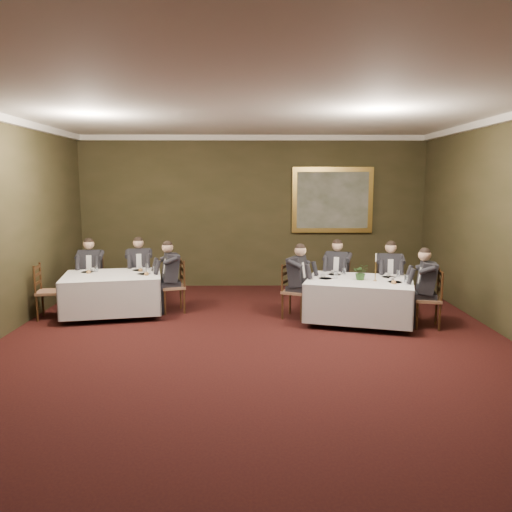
{
  "coord_description": "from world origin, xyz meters",
  "views": [
    {
      "loc": [
        -0.06,
        -6.64,
        2.44
      ],
      "look_at": [
        0.04,
        2.06,
        1.15
      ],
      "focal_mm": 35.0,
      "sensor_mm": 36.0,
      "label": 1
    }
  ],
  "objects_px": {
    "centerpiece": "(361,271)",
    "diner_main_backleft": "(337,282)",
    "chair_main_endleft": "(295,302)",
    "candlestick": "(375,270)",
    "diner_sec_backright": "(140,278)",
    "diner_sec_backleft": "(91,280)",
    "chair_sec_backright": "(140,289)",
    "chair_sec_backleft": "(92,291)",
    "diner_sec_endright": "(173,285)",
    "diner_main_endleft": "(296,290)",
    "table_main": "(359,297)",
    "chair_main_endright": "(428,311)",
    "diner_main_endright": "(428,298)",
    "chair_main_backright": "(388,297)",
    "chair_sec_endleft": "(50,303)",
    "painting": "(332,200)",
    "diner_main_backright": "(389,285)",
    "table_second": "(113,291)",
    "chair_main_backleft": "(337,294)",
    "chair_sec_endright": "(174,297)"
  },
  "relations": [
    {
      "from": "chair_main_backleft",
      "to": "candlestick",
      "type": "distance_m",
      "value": 1.39
    },
    {
      "from": "diner_main_backright",
      "to": "chair_sec_endleft",
      "type": "relative_size",
      "value": 1.35
    },
    {
      "from": "chair_sec_backleft",
      "to": "chair_sec_endleft",
      "type": "height_order",
      "value": "same"
    },
    {
      "from": "chair_main_backright",
      "to": "chair_main_endright",
      "type": "relative_size",
      "value": 1.0
    },
    {
      "from": "chair_main_backright",
      "to": "centerpiece",
      "type": "height_order",
      "value": "centerpiece"
    },
    {
      "from": "chair_main_endleft",
      "to": "candlestick",
      "type": "relative_size",
      "value": 2.03
    },
    {
      "from": "chair_main_backleft",
      "to": "diner_main_endright",
      "type": "distance_m",
      "value": 1.87
    },
    {
      "from": "diner_main_endright",
      "to": "diner_sec_backleft",
      "type": "xyz_separation_m",
      "value": [
        -6.16,
        1.63,
        0.0
      ]
    },
    {
      "from": "candlestick",
      "to": "diner_main_backright",
      "type": "bearing_deg",
      "value": 60.62
    },
    {
      "from": "diner_sec_backleft",
      "to": "chair_sec_endleft",
      "type": "distance_m",
      "value": 1.11
    },
    {
      "from": "candlestick",
      "to": "diner_sec_backright",
      "type": "bearing_deg",
      "value": 159.82
    },
    {
      "from": "table_second",
      "to": "diner_sec_endright",
      "type": "bearing_deg",
      "value": 11.21
    },
    {
      "from": "chair_main_endleft",
      "to": "table_second",
      "type": "bearing_deg",
      "value": -68.62
    },
    {
      "from": "diner_main_backleft",
      "to": "diner_sec_backleft",
      "type": "height_order",
      "value": "same"
    },
    {
      "from": "chair_main_backright",
      "to": "centerpiece",
      "type": "xyz_separation_m",
      "value": [
        -0.71,
        -0.78,
        0.63
      ]
    },
    {
      "from": "diner_sec_backright",
      "to": "diner_sec_backleft",
      "type": "bearing_deg",
      "value": 0.15
    },
    {
      "from": "table_second",
      "to": "chair_main_backright",
      "type": "relative_size",
      "value": 1.97
    },
    {
      "from": "chair_main_endright",
      "to": "diner_sec_backleft",
      "type": "relative_size",
      "value": 0.74
    },
    {
      "from": "chair_sec_backleft",
      "to": "painting",
      "type": "distance_m",
      "value": 5.65
    },
    {
      "from": "diner_main_backleft",
      "to": "chair_sec_backright",
      "type": "distance_m",
      "value": 3.99
    },
    {
      "from": "chair_main_backright",
      "to": "chair_sec_endleft",
      "type": "distance_m",
      "value": 6.27
    },
    {
      "from": "candlestick",
      "to": "diner_main_endleft",
      "type": "bearing_deg",
      "value": 161.93
    },
    {
      "from": "diner_main_backleft",
      "to": "chair_main_backleft",
      "type": "bearing_deg",
      "value": -90.0
    },
    {
      "from": "chair_main_endleft",
      "to": "chair_sec_endright",
      "type": "relative_size",
      "value": 1.0
    },
    {
      "from": "chair_sec_backleft",
      "to": "diner_sec_endright",
      "type": "height_order",
      "value": "diner_sec_endright"
    },
    {
      "from": "diner_main_endleft",
      "to": "centerpiece",
      "type": "relative_size",
      "value": 4.58
    },
    {
      "from": "chair_main_backright",
      "to": "chair_sec_backleft",
      "type": "relative_size",
      "value": 1.0
    },
    {
      "from": "diner_main_backright",
      "to": "candlestick",
      "type": "xyz_separation_m",
      "value": [
        -0.48,
        -0.86,
        0.43
      ]
    },
    {
      "from": "diner_main_backright",
      "to": "diner_sec_endright",
      "type": "relative_size",
      "value": 1.0
    },
    {
      "from": "table_main",
      "to": "table_second",
      "type": "relative_size",
      "value": 1.07
    },
    {
      "from": "diner_main_backleft",
      "to": "chair_sec_backright",
      "type": "xyz_separation_m",
      "value": [
        -3.95,
        0.5,
        -0.23
      ]
    },
    {
      "from": "chair_sec_backright",
      "to": "candlestick",
      "type": "distance_m",
      "value": 4.74
    },
    {
      "from": "diner_sec_endright",
      "to": "diner_sec_backleft",
      "type": "bearing_deg",
      "value": 53.99
    },
    {
      "from": "diner_main_backleft",
      "to": "chair_sec_backleft",
      "type": "xyz_separation_m",
      "value": [
        -4.87,
        0.32,
        -0.23
      ]
    },
    {
      "from": "centerpiece",
      "to": "table_main",
      "type": "bearing_deg",
      "value": 120.55
    },
    {
      "from": "chair_sec_endleft",
      "to": "centerpiece",
      "type": "height_order",
      "value": "centerpiece"
    },
    {
      "from": "diner_sec_endright",
      "to": "diner_main_endleft",
      "type": "bearing_deg",
      "value": -118.47
    },
    {
      "from": "table_second",
      "to": "painting",
      "type": "relative_size",
      "value": 1.06
    },
    {
      "from": "chair_sec_backleft",
      "to": "centerpiece",
      "type": "distance_m",
      "value": 5.3
    },
    {
      "from": "chair_sec_endleft",
      "to": "diner_main_endleft",
      "type": "bearing_deg",
      "value": 81.96
    },
    {
      "from": "table_main",
      "to": "candlestick",
      "type": "distance_m",
      "value": 0.56
    },
    {
      "from": "chair_sec_backright",
      "to": "centerpiece",
      "type": "xyz_separation_m",
      "value": [
        4.17,
        -1.53,
        0.63
      ]
    },
    {
      "from": "diner_sec_backleft",
      "to": "diner_sec_backright",
      "type": "height_order",
      "value": "same"
    },
    {
      "from": "diner_main_backleft",
      "to": "chair_sec_endright",
      "type": "bearing_deg",
      "value": 26.88
    },
    {
      "from": "centerpiece",
      "to": "diner_main_backleft",
      "type": "bearing_deg",
      "value": 102.04
    },
    {
      "from": "diner_sec_backright",
      "to": "chair_main_endleft",
      "type": "bearing_deg",
      "value": 147.89
    },
    {
      "from": "chair_main_endleft",
      "to": "diner_sec_backleft",
      "type": "distance_m",
      "value": 4.11
    },
    {
      "from": "painting",
      "to": "diner_main_backright",
      "type": "bearing_deg",
      "value": -72.94
    },
    {
      "from": "diner_main_endright",
      "to": "diner_sec_backleft",
      "type": "height_order",
      "value": "same"
    },
    {
      "from": "table_main",
      "to": "painting",
      "type": "relative_size",
      "value": 1.13
    }
  ]
}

